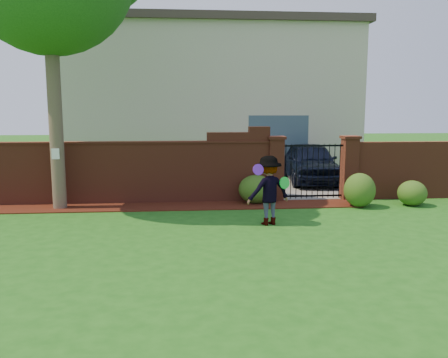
{
  "coord_description": "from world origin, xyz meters",
  "views": [
    {
      "loc": [
        -0.29,
        -9.29,
        2.67
      ],
      "look_at": [
        0.66,
        1.4,
        1.05
      ],
      "focal_mm": 37.54,
      "sensor_mm": 36.0,
      "label": 1
    }
  ],
  "objects": [
    {
      "name": "pillar_right",
      "position": [
        4.6,
        4.0,
        0.96
      ],
      "size": [
        0.5,
        0.5,
        1.88
      ],
      "color": "maroon",
      "rests_on": "ground"
    },
    {
      "name": "driveway",
      "position": [
        3.5,
        8.0,
        0.01
      ],
      "size": [
        3.2,
        8.0,
        0.01
      ],
      "primitive_type": "cube",
      "color": "slate",
      "rests_on": "ground"
    },
    {
      "name": "shrub_middle",
      "position": [
        4.5,
        2.89,
        0.47
      ],
      "size": [
        0.85,
        0.85,
        0.94
      ],
      "primitive_type": "ellipsoid",
      "color": "#214C16",
      "rests_on": "ground"
    },
    {
      "name": "frisbee_purple",
      "position": [
        1.39,
        0.95,
        1.32
      ],
      "size": [
        0.26,
        0.13,
        0.25
      ],
      "primitive_type": "cylinder",
      "rotation": [
        1.36,
        0.0,
        0.24
      ],
      "color": "#7121D4",
      "rests_on": "man"
    },
    {
      "name": "iron_gate",
      "position": [
        3.5,
        4.0,
        0.85
      ],
      "size": [
        1.78,
        0.03,
        1.6
      ],
      "color": "black",
      "rests_on": "ground"
    },
    {
      "name": "frisbee_green",
      "position": [
        2.03,
        1.15,
        0.98
      ],
      "size": [
        0.28,
        0.18,
        0.28
      ],
      "primitive_type": "cylinder",
      "rotation": [
        1.43,
        0.0,
        0.46
      ],
      "color": "green",
      "rests_on": "man"
    },
    {
      "name": "ground",
      "position": [
        0.0,
        0.0,
        -0.01
      ],
      "size": [
        80.0,
        80.0,
        0.01
      ],
      "primitive_type": "cube",
      "color": "#1D5615",
      "rests_on": "ground"
    },
    {
      "name": "brick_wall",
      "position": [
        -2.01,
        4.0,
        0.93
      ],
      "size": [
        8.7,
        0.31,
        2.16
      ],
      "color": "maroon",
      "rests_on": "ground"
    },
    {
      "name": "paper_notice",
      "position": [
        -3.6,
        3.21,
        1.5
      ],
      "size": [
        0.2,
        0.01,
        0.28
      ],
      "primitive_type": "cube",
      "color": "white",
      "rests_on": "tree"
    },
    {
      "name": "mulch_bed",
      "position": [
        -0.95,
        3.34,
        0.01
      ],
      "size": [
        11.1,
        1.08,
        0.03
      ],
      "primitive_type": "cube",
      "color": "#37120A",
      "rests_on": "ground"
    },
    {
      "name": "man",
      "position": [
        1.68,
        1.16,
        0.8
      ],
      "size": [
        1.16,
        0.87,
        1.6
      ],
      "primitive_type": "imported",
      "rotation": [
        0.0,
        0.0,
        3.43
      ],
      "color": "gray",
      "rests_on": "ground"
    },
    {
      "name": "pillar_left",
      "position": [
        2.4,
        4.0,
        0.96
      ],
      "size": [
        0.5,
        0.5,
        1.88
      ],
      "color": "maroon",
      "rests_on": "ground"
    },
    {
      "name": "house",
      "position": [
        1.0,
        12.0,
        3.16
      ],
      "size": [
        12.4,
        6.4,
        6.3
      ],
      "color": "beige",
      "rests_on": "ground"
    },
    {
      "name": "shrub_right",
      "position": [
        6.03,
        2.94,
        0.35
      ],
      "size": [
        0.79,
        0.79,
        0.7
      ],
      "primitive_type": "ellipsoid",
      "color": "#214C16",
      "rests_on": "ground"
    },
    {
      "name": "brick_wall_return",
      "position": [
        6.6,
        4.0,
        0.85
      ],
      "size": [
        4.0,
        0.25,
        1.7
      ],
      "primitive_type": "cube",
      "color": "maroon",
      "rests_on": "ground"
    },
    {
      "name": "car",
      "position": [
        4.34,
        7.11,
        0.73
      ],
      "size": [
        2.06,
        4.39,
        1.45
      ],
      "primitive_type": "imported",
      "rotation": [
        0.0,
        0.0,
        -0.08
      ],
      "color": "black",
      "rests_on": "ground"
    },
    {
      "name": "shrub_left",
      "position": [
        1.77,
        3.62,
        0.41
      ],
      "size": [
        1.0,
        1.0,
        0.81
      ],
      "primitive_type": "ellipsoid",
      "color": "#214C16",
      "rests_on": "ground"
    }
  ]
}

